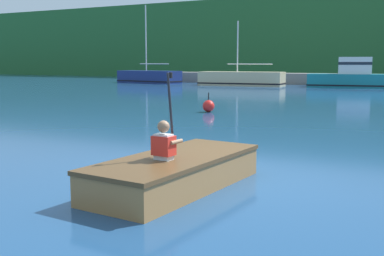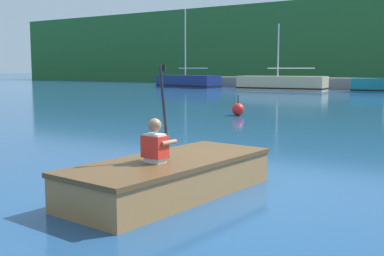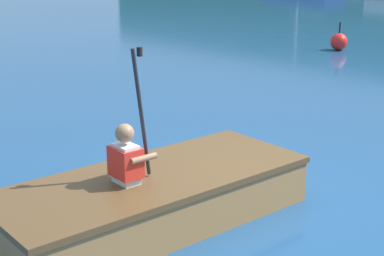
# 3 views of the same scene
# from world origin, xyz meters

# --- Properties ---
(ground_plane) EXTENTS (300.00, 300.00, 0.00)m
(ground_plane) POSITION_xyz_m (0.00, 0.00, 0.00)
(ground_plane) COLOR navy
(moored_boat_dock_center_near) EXTENTS (6.23, 2.75, 2.19)m
(moored_boat_dock_center_near) POSITION_xyz_m (-3.13, 29.48, 0.79)
(moored_boat_dock_center_near) COLOR #197A84
(moored_boat_dock_center_near) RESTS_ON ground
(moored_boat_dock_center_far) EXTENTS (6.23, 2.85, 6.75)m
(moored_boat_dock_center_far) POSITION_xyz_m (-20.27, 29.00, 0.52)
(moored_boat_dock_center_far) COLOR navy
(moored_boat_dock_center_far) RESTS_ON ground
(moored_boat_dock_east_inner) EXTENTS (6.79, 2.66, 5.01)m
(moored_boat_dock_east_inner) POSITION_xyz_m (-11.32, 28.48, 0.52)
(moored_boat_dock_east_inner) COLOR #CCB789
(moored_boat_dock_east_inner) RESTS_ON ground
(rowboat_foreground) EXTENTS (1.44, 3.21, 0.48)m
(rowboat_foreground) POSITION_xyz_m (-0.44, -0.92, 0.27)
(rowboat_foreground) COLOR #A3703D
(rowboat_foreground) RESTS_ON ground
(person_paddler) EXTENTS (0.38, 0.39, 1.20)m
(person_paddler) POSITION_xyz_m (-0.46, -1.26, 0.73)
(person_paddler) COLOR silver
(person_paddler) RESTS_ON rowboat_foreground
(channel_buoy) EXTENTS (0.44, 0.44, 0.72)m
(channel_buoy) POSITION_xyz_m (-4.74, 8.99, 0.22)
(channel_buoy) COLOR red
(channel_buoy) RESTS_ON ground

